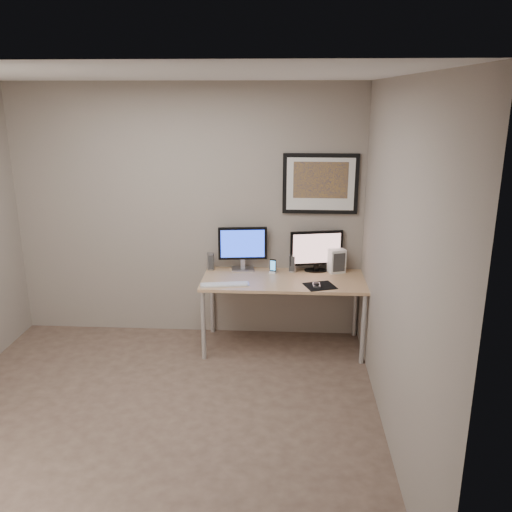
% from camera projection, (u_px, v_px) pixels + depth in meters
% --- Properties ---
extents(floor, '(3.60, 3.60, 0.00)m').
position_uv_depth(floor, '(155.00, 419.00, 4.31)').
color(floor, '#4A382E').
rests_on(floor, ground).
extents(room, '(3.60, 3.60, 3.60)m').
position_uv_depth(room, '(157.00, 204.00, 4.26)').
color(room, white).
rests_on(room, ground).
extents(desk, '(1.60, 0.70, 0.73)m').
position_uv_depth(desk, '(283.00, 285.00, 5.35)').
color(desk, '#A1714E').
rests_on(desk, floor).
extents(framed_art, '(0.75, 0.04, 0.60)m').
position_uv_depth(framed_art, '(320.00, 184.00, 5.37)').
color(framed_art, black).
rests_on(framed_art, room).
extents(monitor_large, '(0.50, 0.18, 0.45)m').
position_uv_depth(monitor_large, '(243.00, 246.00, 5.53)').
color(monitor_large, '#ABABB0').
rests_on(monitor_large, desk).
extents(monitor_tv, '(0.54, 0.17, 0.42)m').
position_uv_depth(monitor_tv, '(316.00, 250.00, 5.49)').
color(monitor_tv, black).
rests_on(monitor_tv, desk).
extents(speaker_left, '(0.08, 0.08, 0.18)m').
position_uv_depth(speaker_left, '(211.00, 261.00, 5.58)').
color(speaker_left, '#ABABB0').
rests_on(speaker_left, desk).
extents(speaker_right, '(0.09, 0.09, 0.19)m').
position_uv_depth(speaker_right, '(293.00, 263.00, 5.52)').
color(speaker_right, '#ABABB0').
rests_on(speaker_right, desk).
extents(phone_dock, '(0.08, 0.08, 0.15)m').
position_uv_depth(phone_dock, '(273.00, 266.00, 5.49)').
color(phone_dock, black).
rests_on(phone_dock, desk).
extents(keyboard, '(0.48, 0.20, 0.02)m').
position_uv_depth(keyboard, '(225.00, 284.00, 5.15)').
color(keyboard, silver).
rests_on(keyboard, desk).
extents(mousepad, '(0.34, 0.32, 0.00)m').
position_uv_depth(mousepad, '(320.00, 286.00, 5.13)').
color(mousepad, black).
rests_on(mousepad, desk).
extents(mouse, '(0.06, 0.11, 0.04)m').
position_uv_depth(mouse, '(316.00, 284.00, 5.11)').
color(mouse, black).
rests_on(mouse, mousepad).
extents(fan_unit, '(0.19, 0.16, 0.24)m').
position_uv_depth(fan_unit, '(337.00, 261.00, 5.49)').
color(fan_unit, white).
rests_on(fan_unit, desk).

